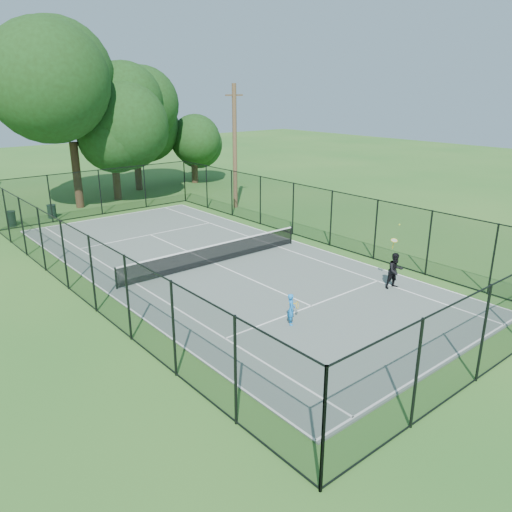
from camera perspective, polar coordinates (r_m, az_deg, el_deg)
ground at (r=23.94m, az=-4.71°, el=-0.99°), size 120.00×120.00×0.00m
tennis_court at (r=23.93m, az=-4.71°, el=-0.92°), size 11.00×24.00×0.06m
tennis_net at (r=23.75m, az=-4.74°, el=0.33°), size 10.08×0.08×0.95m
fence at (r=23.48m, az=-4.80°, el=2.46°), size 13.10×26.10×3.00m
tree_near_left at (r=36.81m, az=-20.54°, el=15.26°), size 8.19×8.19×10.68m
tree_near_mid at (r=38.80m, az=-16.16°, el=14.04°), size 6.68×6.68×8.74m
tree_near_right at (r=42.23m, az=-13.75°, el=14.93°), size 6.46×6.46×8.91m
tree_far_right at (r=44.93m, az=-7.15°, el=12.78°), size 4.33×4.33×5.73m
trash_bin_left at (r=33.90m, az=-26.19°, el=3.85°), size 0.58×0.58×0.94m
trash_bin_right at (r=35.05m, az=-22.31°, el=4.75°), size 0.58×0.58×0.87m
utility_pole at (r=34.84m, az=-2.44°, el=12.37°), size 1.40×0.30×8.33m
player_blue at (r=17.68m, az=4.06°, el=-6.07°), size 0.82×0.50×1.15m
player_black at (r=21.49m, az=15.62°, el=-1.61°), size 1.00×0.88×2.61m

